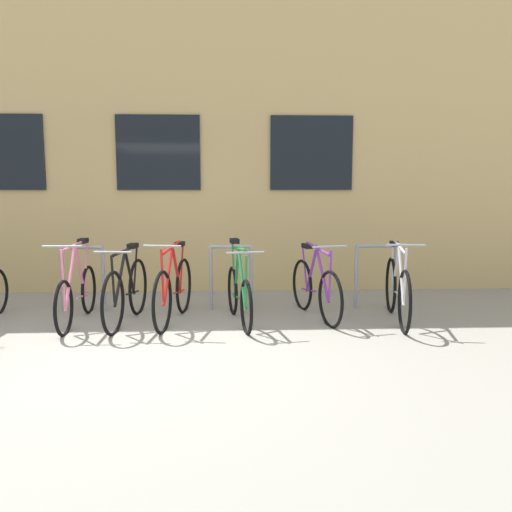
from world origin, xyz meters
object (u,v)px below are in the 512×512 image
at_px(bicycle_black, 126,291).
at_px(bicycle_red, 174,290).
at_px(bicycle_silver, 397,289).
at_px(bicycle_green, 239,293).
at_px(bicycle_purple, 315,288).
at_px(bicycle_pink, 77,293).

height_order(bicycle_black, bicycle_red, bicycle_red).
bearing_deg(bicycle_silver, bicycle_green, 179.66).
bearing_deg(bicycle_red, bicycle_purple, 4.29).
bearing_deg(bicycle_green, bicycle_red, 173.57).
bearing_deg(bicycle_purple, bicycle_red, -175.71).
bearing_deg(bicycle_purple, bicycle_black, -175.46).
bearing_deg(bicycle_purple, bicycle_green, -167.08).
height_order(bicycle_green, bicycle_red, bicycle_green).
height_order(bicycle_purple, bicycle_black, bicycle_purple).
xyz_separation_m(bicycle_purple, bicycle_red, (-1.80, -0.14, 0.02)).
distance_m(bicycle_black, bicycle_pink, 0.62).
relative_size(bicycle_silver, bicycle_pink, 1.03).
distance_m(bicycle_silver, bicycle_black, 3.37).
distance_m(bicycle_green, bicycle_black, 1.39).
height_order(bicycle_red, bicycle_pink, bicycle_pink).
relative_size(bicycle_green, bicycle_black, 0.94).
bearing_deg(bicycle_purple, bicycle_pink, -177.18).
bearing_deg(bicycle_pink, bicycle_black, -3.88).
bearing_deg(bicycle_silver, bicycle_black, 179.15).
relative_size(bicycle_green, bicycle_red, 0.93).
height_order(bicycle_silver, bicycle_pink, bicycle_silver).
relative_size(bicycle_green, bicycle_pink, 0.94).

